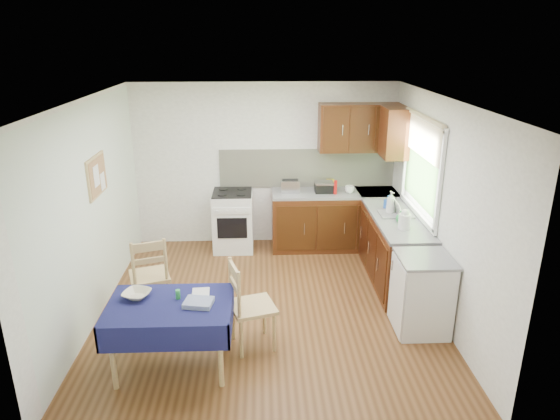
{
  "coord_description": "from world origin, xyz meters",
  "views": [
    {
      "loc": [
        -0.07,
        -5.37,
        3.16
      ],
      "look_at": [
        0.15,
        0.17,
        1.19
      ],
      "focal_mm": 32.0,
      "sensor_mm": 36.0,
      "label": 1
    }
  ],
  "objects_px": {
    "sandwich_press": "(324,187)",
    "chair_far": "(150,274)",
    "kettle": "(405,220)",
    "toaster": "(290,186)",
    "chair_near": "(248,303)",
    "dish_rack": "(396,213)",
    "dining_table": "(170,313)"
  },
  "relations": [
    {
      "from": "dish_rack",
      "to": "kettle",
      "type": "xyz_separation_m",
      "value": [
        -0.03,
        -0.49,
        0.09
      ]
    },
    {
      "from": "toaster",
      "to": "kettle",
      "type": "distance_m",
      "value": 2.02
    },
    {
      "from": "dish_rack",
      "to": "kettle",
      "type": "height_order",
      "value": "kettle"
    },
    {
      "from": "sandwich_press",
      "to": "chair_near",
      "type": "bearing_deg",
      "value": -124.13
    },
    {
      "from": "toaster",
      "to": "dish_rack",
      "type": "height_order",
      "value": "toaster"
    },
    {
      "from": "kettle",
      "to": "chair_near",
      "type": "bearing_deg",
      "value": -150.78
    },
    {
      "from": "dish_rack",
      "to": "toaster",
      "type": "bearing_deg",
      "value": 131.79
    },
    {
      "from": "chair_far",
      "to": "chair_near",
      "type": "relative_size",
      "value": 1.01
    },
    {
      "from": "kettle",
      "to": "dish_rack",
      "type": "bearing_deg",
      "value": 86.19
    },
    {
      "from": "chair_near",
      "to": "sandwich_press",
      "type": "distance_m",
      "value": 2.86
    },
    {
      "from": "chair_far",
      "to": "dish_rack",
      "type": "height_order",
      "value": "dish_rack"
    },
    {
      "from": "chair_near",
      "to": "dish_rack",
      "type": "relative_size",
      "value": 2.28
    },
    {
      "from": "toaster",
      "to": "sandwich_press",
      "type": "bearing_deg",
      "value": -23.76
    },
    {
      "from": "dining_table",
      "to": "toaster",
      "type": "bearing_deg",
      "value": 63.44
    },
    {
      "from": "sandwich_press",
      "to": "chair_far",
      "type": "bearing_deg",
      "value": -151.27
    },
    {
      "from": "chair_far",
      "to": "toaster",
      "type": "xyz_separation_m",
      "value": [
        1.74,
        1.89,
        0.47
      ]
    },
    {
      "from": "dish_rack",
      "to": "kettle",
      "type": "bearing_deg",
      "value": -104.07
    },
    {
      "from": "dish_rack",
      "to": "kettle",
      "type": "relative_size",
      "value": 1.71
    },
    {
      "from": "dining_table",
      "to": "dish_rack",
      "type": "distance_m",
      "value": 3.28
    },
    {
      "from": "chair_far",
      "to": "toaster",
      "type": "height_order",
      "value": "toaster"
    },
    {
      "from": "toaster",
      "to": "dining_table",
      "type": "bearing_deg",
      "value": -138.33
    },
    {
      "from": "chair_near",
      "to": "toaster",
      "type": "height_order",
      "value": "toaster"
    },
    {
      "from": "sandwich_press",
      "to": "kettle",
      "type": "xyz_separation_m",
      "value": [
        0.8,
        -1.54,
        0.03
      ]
    },
    {
      "from": "toaster",
      "to": "chair_far",
      "type": "bearing_deg",
      "value": -156.65
    },
    {
      "from": "dining_table",
      "to": "chair_far",
      "type": "xyz_separation_m",
      "value": [
        -0.42,
        1.04,
        -0.09
      ]
    },
    {
      "from": "sandwich_press",
      "to": "toaster",
      "type": "bearing_deg",
      "value": 168.94
    },
    {
      "from": "chair_near",
      "to": "kettle",
      "type": "bearing_deg",
      "value": -77.36
    },
    {
      "from": "chair_far",
      "to": "sandwich_press",
      "type": "bearing_deg",
      "value": -158.36
    },
    {
      "from": "sandwich_press",
      "to": "dish_rack",
      "type": "relative_size",
      "value": 0.64
    },
    {
      "from": "dining_table",
      "to": "chair_far",
      "type": "distance_m",
      "value": 1.12
    },
    {
      "from": "sandwich_press",
      "to": "dish_rack",
      "type": "distance_m",
      "value": 1.34
    },
    {
      "from": "chair_far",
      "to": "toaster",
      "type": "distance_m",
      "value": 2.62
    }
  ]
}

